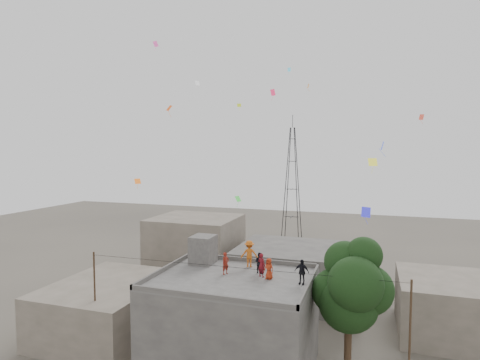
% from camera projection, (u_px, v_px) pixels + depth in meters
% --- Properties ---
extents(main_building, '(10.00, 8.00, 6.10)m').
position_uv_depth(main_building, '(233.00, 324.00, 25.95)').
color(main_building, '#474542').
rests_on(main_building, ground).
extents(parapet, '(10.00, 8.00, 0.30)m').
position_uv_depth(parapet, '(233.00, 276.00, 25.72)').
color(parapet, '#474542').
rests_on(parapet, main_building).
extents(stair_head_box, '(1.60, 1.80, 2.00)m').
position_uv_depth(stair_head_box, '(203.00, 249.00, 29.13)').
color(stair_head_box, '#474542').
rests_on(stair_head_box, main_building).
extents(neighbor_west, '(8.00, 10.00, 4.00)m').
position_uv_depth(neighbor_west, '(109.00, 308.00, 31.39)').
color(neighbor_west, '#625A4E').
rests_on(neighbor_west, ground).
extents(neighbor_north, '(12.00, 9.00, 5.00)m').
position_uv_depth(neighbor_north, '(301.00, 273.00, 38.60)').
color(neighbor_north, '#474542').
rests_on(neighbor_north, ground).
extents(neighbor_northwest, '(9.00, 8.00, 7.00)m').
position_uv_depth(neighbor_northwest, '(196.00, 249.00, 44.21)').
color(neighbor_northwest, '#625A4E').
rests_on(neighbor_northwest, ground).
extents(neighbor_east, '(7.00, 8.00, 4.40)m').
position_uv_depth(neighbor_east, '(446.00, 307.00, 31.05)').
color(neighbor_east, '#625A4E').
rests_on(neighbor_east, ground).
extents(tree, '(4.90, 4.60, 9.10)m').
position_uv_depth(tree, '(352.00, 287.00, 23.97)').
color(tree, black).
rests_on(tree, ground).
extents(utility_line, '(20.12, 0.62, 7.40)m').
position_uv_depth(utility_line, '(234.00, 321.00, 24.55)').
color(utility_line, black).
rests_on(utility_line, ground).
extents(transmission_tower, '(2.97, 2.97, 20.01)m').
position_uv_depth(transmission_tower, '(292.00, 183.00, 64.62)').
color(transmission_tower, black).
rests_on(transmission_tower, ground).
extents(person_red_adult, '(0.67, 0.58, 1.54)m').
position_uv_depth(person_red_adult, '(262.00, 265.00, 25.95)').
color(person_red_adult, maroon).
rests_on(person_red_adult, main_building).
extents(person_orange_child, '(0.75, 0.60, 1.34)m').
position_uv_depth(person_orange_child, '(269.00, 269.00, 25.49)').
color(person_orange_child, '#A52C12').
rests_on(person_orange_child, main_building).
extents(person_dark_child, '(0.81, 0.72, 1.39)m').
position_uv_depth(person_dark_child, '(259.00, 263.00, 26.79)').
color(person_dark_child, black).
rests_on(person_dark_child, main_building).
extents(person_dark_adult, '(0.94, 0.49, 1.54)m').
position_uv_depth(person_dark_adult, '(302.00, 272.00, 24.51)').
color(person_dark_adult, black).
rests_on(person_dark_adult, main_building).
extents(person_orange_adult, '(1.37, 1.06, 1.87)m').
position_uv_depth(person_orange_adult, '(249.00, 254.00, 28.18)').
color(person_orange_adult, '#CA5D17').
rests_on(person_orange_adult, main_building).
extents(person_red_child, '(0.56, 0.63, 1.45)m').
position_uv_depth(person_red_child, '(226.00, 263.00, 26.51)').
color(person_red_child, maroon).
rests_on(person_red_child, main_building).
extents(kites, '(20.82, 16.16, 12.73)m').
position_uv_depth(kites, '(275.00, 131.00, 29.74)').
color(kites, orange).
rests_on(kites, ground).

